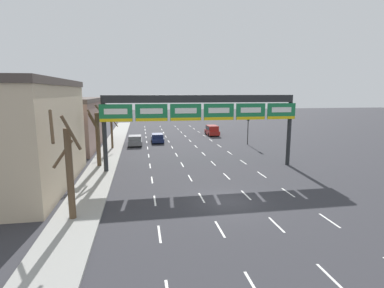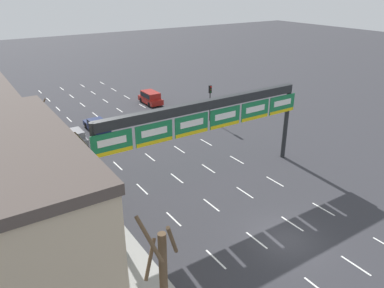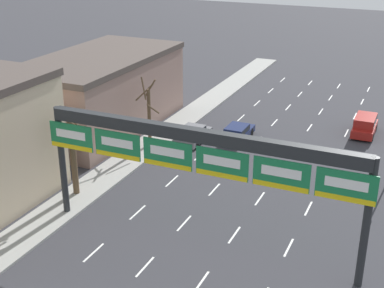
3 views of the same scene
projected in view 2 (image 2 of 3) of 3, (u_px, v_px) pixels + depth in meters
The scene contains 10 objects.
ground_plane at pixel (286, 240), 24.35m from camera, with size 220.00×220.00×0.00m, color #333338.
lane_dashes at pixel (178, 163), 34.70m from camera, with size 10.02×67.00×0.01m.
sign_gantry at pixel (207, 115), 28.95m from camera, with size 18.79×0.70×7.13m.
car_grey at pixel (74, 136), 38.68m from camera, with size 1.91×4.10×1.40m.
car_navy at pixel (97, 125), 41.93m from camera, with size 1.80×4.32×1.30m.
suv_red at pixel (151, 97), 51.17m from camera, with size 1.86×4.15×1.71m.
traffic_light_near_gantry at pixel (210, 96), 44.05m from camera, with size 0.30×0.35×4.34m.
tree_bare_closest at pixel (162, 274), 17.01m from camera, with size 1.82×1.99×6.30m.
tree_bare_second at pixel (75, 167), 26.74m from camera, with size 2.12×1.66×6.11m.
tree_bare_third at pixel (46, 128), 34.62m from camera, with size 2.01×2.00×5.77m.
Camera 2 is at (-16.02, -13.24, 15.41)m, focal length 35.00 mm.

